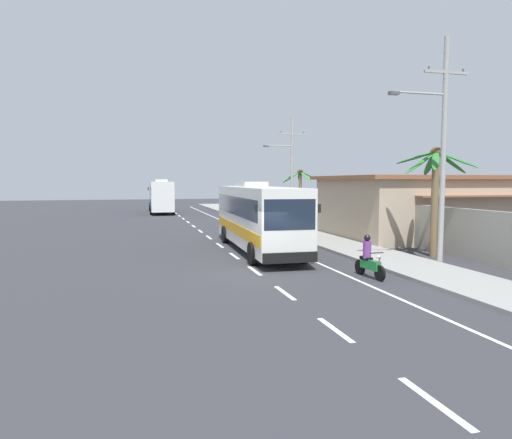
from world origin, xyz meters
name	(u,v)px	position (x,y,z in m)	size (l,w,h in m)	color
ground_plane	(255,271)	(0.00, 0.00, 0.00)	(160.00, 160.00, 0.00)	#303035
sidewalk_kerb	(315,237)	(6.80, 10.00, 0.07)	(3.20, 90.00, 0.14)	gray
lane_markings	(231,232)	(2.08, 14.64, 0.00)	(3.45, 71.00, 0.01)	white
boundary_wall	(342,214)	(10.60, 14.00, 1.22)	(0.24, 60.00, 2.44)	#9E998E
coach_bus_foreground	(257,215)	(1.57, 5.43, 1.94)	(3.11, 12.03, 3.72)	silver
coach_bus_far_lane	(161,195)	(-1.60, 37.44, 2.06)	(3.01, 10.83, 3.96)	white
motorcycle_beside_bus	(261,224)	(4.09, 13.64, 0.65)	(0.56, 1.96, 1.60)	black
motorcycle_trailing	(369,260)	(3.98, -2.39, 0.68)	(0.56, 1.96, 1.67)	black
pedestrian_near_kerb	(298,216)	(7.41, 14.97, 1.07)	(0.36, 0.36, 1.77)	#75388E
utility_pole_nearest	(442,145)	(8.42, -0.63, 5.34)	(3.86, 0.24, 10.04)	#9E9E99
utility_pole_mid	(291,168)	(8.28, 19.23, 4.89)	(3.80, 0.24, 9.11)	#9E9E99
palm_nearest	(300,183)	(9.85, 21.16, 3.60)	(3.78, 3.81, 4.84)	brown
palm_second	(435,181)	(9.51, 1.28, 3.77)	(3.85, 3.73, 5.43)	brown
roadside_building	(442,206)	(15.58, 8.80, 2.07)	(15.59, 10.01, 4.11)	tan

